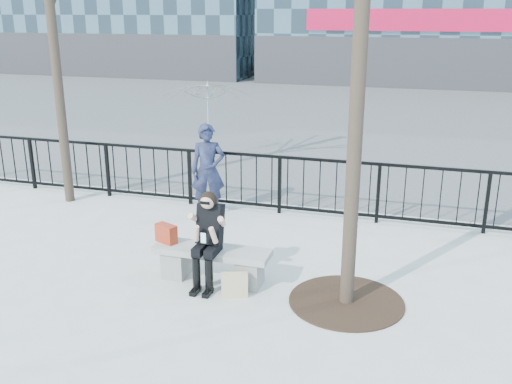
# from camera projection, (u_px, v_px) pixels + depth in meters

# --- Properties ---
(ground) EXTENTS (120.00, 120.00, 0.00)m
(ground) POSITION_uv_depth(u_px,v_px,m) (213.00, 280.00, 8.05)
(ground) COLOR #A7A7A2
(ground) RESTS_ON ground
(street_surface) EXTENTS (60.00, 23.00, 0.01)m
(street_surface) POSITION_uv_depth(u_px,v_px,m) (352.00, 110.00, 21.73)
(street_surface) COLOR #474747
(street_surface) RESTS_ON ground
(railing) EXTENTS (14.00, 0.06, 1.10)m
(railing) POSITION_uv_depth(u_px,v_px,m) (269.00, 184.00, 10.62)
(railing) COLOR black
(railing) RESTS_ON ground
(tree_grate) EXTENTS (1.50, 1.50, 0.02)m
(tree_grate) POSITION_uv_depth(u_px,v_px,m) (346.00, 301.00, 7.43)
(tree_grate) COLOR black
(tree_grate) RESTS_ON ground
(bench_main) EXTENTS (1.65, 0.46, 0.49)m
(bench_main) POSITION_uv_depth(u_px,v_px,m) (212.00, 261.00, 7.95)
(bench_main) COLOR slate
(bench_main) RESTS_ON ground
(seated_woman) EXTENTS (0.50, 0.64, 1.34)m
(seated_woman) POSITION_uv_depth(u_px,v_px,m) (207.00, 240.00, 7.70)
(seated_woman) COLOR black
(seated_woman) RESTS_ON ground
(handbag) EXTENTS (0.35, 0.26, 0.26)m
(handbag) POSITION_uv_depth(u_px,v_px,m) (166.00, 233.00, 8.07)
(handbag) COLOR #9E2813
(handbag) RESTS_ON bench_main
(shopping_bag) EXTENTS (0.37, 0.24, 0.33)m
(shopping_bag) POSITION_uv_depth(u_px,v_px,m) (235.00, 285.00, 7.54)
(shopping_bag) COLOR beige
(shopping_bag) RESTS_ON ground
(standing_man) EXTENTS (0.73, 0.60, 1.71)m
(standing_man) POSITION_uv_depth(u_px,v_px,m) (208.00, 170.00, 10.37)
(standing_man) COLOR black
(standing_man) RESTS_ON ground
(vendor_umbrella) EXTENTS (2.26, 2.30, 1.98)m
(vendor_umbrella) POSITION_uv_depth(u_px,v_px,m) (208.00, 121.00, 14.27)
(vendor_umbrella) COLOR yellow
(vendor_umbrella) RESTS_ON ground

